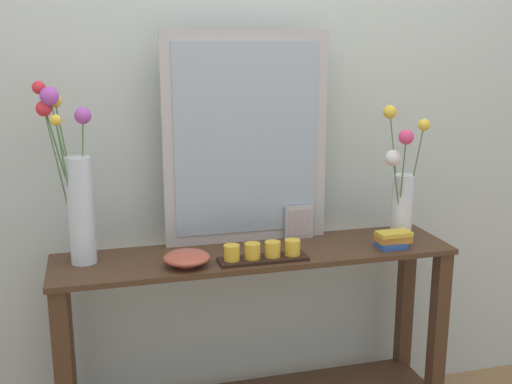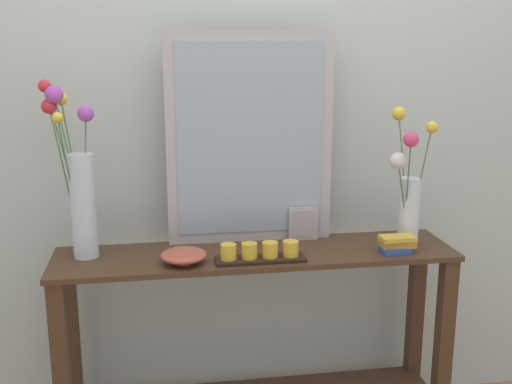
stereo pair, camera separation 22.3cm
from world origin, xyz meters
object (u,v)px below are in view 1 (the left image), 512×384
at_px(decorative_bowl, 187,258).
at_px(candle_tray, 263,253).
at_px(picture_frame_small, 299,222).
at_px(console_table, 256,331).
at_px(vase_right, 402,188).
at_px(mirror_leaning, 246,139).
at_px(book_stack, 393,239).
at_px(tall_vase_left, 75,188).

bearing_deg(decorative_bowl, candle_tray, -3.92).
bearing_deg(picture_frame_small, console_table, -151.20).
relative_size(vase_right, picture_frame_small, 3.90).
distance_m(console_table, picture_frame_small, 0.45).
relative_size(console_table, picture_frame_small, 11.18).
relative_size(mirror_leaning, book_stack, 6.00).
bearing_deg(vase_right, tall_vase_left, 177.12).
bearing_deg(book_stack, tall_vase_left, 173.02).
height_order(mirror_leaning, picture_frame_small, mirror_leaning).
xyz_separation_m(vase_right, picture_frame_small, (-0.37, 0.12, -0.14)).
bearing_deg(tall_vase_left, console_table, -4.93).
height_order(mirror_leaning, decorative_bowl, mirror_leaning).
bearing_deg(candle_tray, picture_frame_small, 45.50).
distance_m(candle_tray, decorative_bowl, 0.27).
height_order(tall_vase_left, vase_right, tall_vase_left).
bearing_deg(tall_vase_left, book_stack, -6.98).
distance_m(vase_right, decorative_bowl, 0.87).
distance_m(decorative_bowl, book_stack, 0.78).
xyz_separation_m(vase_right, candle_tray, (-0.58, -0.09, -0.18)).
bearing_deg(vase_right, decorative_bowl, -175.04).
distance_m(vase_right, book_stack, 0.20).
distance_m(console_table, vase_right, 0.78).
bearing_deg(mirror_leaning, decorative_bowl, -140.67).
distance_m(tall_vase_left, candle_tray, 0.68).
distance_m(mirror_leaning, picture_frame_small, 0.39).
bearing_deg(candle_tray, book_stack, 1.47).
height_order(console_table, tall_vase_left, tall_vase_left).
relative_size(picture_frame_small, decorative_bowl, 0.82).
bearing_deg(picture_frame_small, mirror_leaning, 172.35).
distance_m(mirror_leaning, decorative_bowl, 0.51).
distance_m(vase_right, candle_tray, 0.61).
xyz_separation_m(mirror_leaning, decorative_bowl, (-0.27, -0.22, -0.37)).
bearing_deg(tall_vase_left, decorative_bowl, -20.59).
relative_size(candle_tray, book_stack, 2.40).
distance_m(mirror_leaning, candle_tray, 0.44).
xyz_separation_m(console_table, vase_right, (0.58, -0.01, 0.53)).
bearing_deg(decorative_bowl, console_table, 16.55).
bearing_deg(picture_frame_small, vase_right, -17.67).
distance_m(vase_right, picture_frame_small, 0.42).
bearing_deg(mirror_leaning, vase_right, -14.21).
bearing_deg(picture_frame_small, decorative_bowl, -157.89).
distance_m(candle_tray, book_stack, 0.51).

